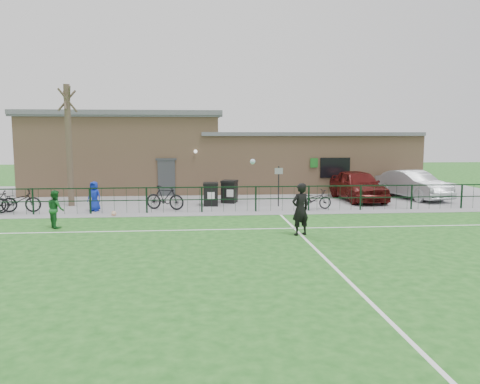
{
  "coord_description": "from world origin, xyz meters",
  "views": [
    {
      "loc": [
        -1.61,
        -13.32,
        3.56
      ],
      "look_at": [
        0.0,
        5.0,
        1.3
      ],
      "focal_mm": 35.0,
      "sensor_mm": 36.0,
      "label": 1
    }
  ],
  "objects": [
    {
      "name": "bare_tree",
      "position": [
        -8.0,
        10.5,
        3.0
      ],
      "size": [
        0.3,
        0.3,
        6.0
      ],
      "primitive_type": "cylinder",
      "color": "#49392C",
      "rests_on": "ground"
    },
    {
      "name": "clubhouse",
      "position": [
        -0.88,
        16.5,
        2.22
      ],
      "size": [
        24.25,
        5.4,
        4.96
      ],
      "color": "tan",
      "rests_on": "ground"
    },
    {
      "name": "sign_post",
      "position": [
        2.31,
        9.42,
        1.02
      ],
      "size": [
        0.08,
        0.08,
        2.0
      ],
      "primitive_type": "cylinder",
      "rotation": [
        0.0,
        0.0,
        -0.41
      ],
      "color": "black",
      "rests_on": "paving_strip"
    },
    {
      "name": "paving_strip",
      "position": [
        0.0,
        13.5,
        0.01
      ],
      "size": [
        34.0,
        13.0,
        0.02
      ],
      "primitive_type": "cube",
      "color": "gray",
      "rests_on": "ground"
    },
    {
      "name": "bicycle_d",
      "position": [
        -3.24,
        8.86,
        0.59
      ],
      "size": [
        1.98,
        1.16,
        1.15
      ],
      "primitive_type": "imported",
      "rotation": [
        0.0,
        0.0,
        1.22
      ],
      "color": "black",
      "rests_on": "paving_strip"
    },
    {
      "name": "wheelie_bin_right",
      "position": [
        -1.03,
        10.0,
        0.56
      ],
      "size": [
        0.74,
        0.83,
        1.07
      ],
      "primitive_type": "cube",
      "rotation": [
        0.0,
        0.0,
        -0.04
      ],
      "color": "black",
      "rests_on": "paving_strip"
    },
    {
      "name": "outfield_player",
      "position": [
        -7.11,
        4.94,
        0.73
      ],
      "size": [
        0.85,
        0.89,
        1.46
      ],
      "primitive_type": "imported",
      "rotation": [
        0.0,
        0.0,
        2.15
      ],
      "color": "#1C6328",
      "rests_on": "ground"
    },
    {
      "name": "pitch_line_mid",
      "position": [
        0.0,
        4.0,
        0.0
      ],
      "size": [
        28.0,
        0.1,
        0.01
      ],
      "primitive_type": "cube",
      "color": "white",
      "rests_on": "ground"
    },
    {
      "name": "goalkeeper_kick",
      "position": [
        1.93,
        2.84,
        0.96
      ],
      "size": [
        1.86,
        3.57,
        2.56
      ],
      "color": "black",
      "rests_on": "ground"
    },
    {
      "name": "ground",
      "position": [
        0.0,
        0.0,
        0.0
      ],
      "size": [
        90.0,
        90.0,
        0.0
      ],
      "primitive_type": "plane",
      "color": "#1C5619",
      "rests_on": "ground"
    },
    {
      "name": "bicycle_c",
      "position": [
        -9.91,
        8.59,
        0.57
      ],
      "size": [
        2.16,
        1.02,
        1.09
      ],
      "primitive_type": "imported",
      "rotation": [
        0.0,
        0.0,
        1.72
      ],
      "color": "black",
      "rests_on": "paving_strip"
    },
    {
      "name": "wheelie_bin_left",
      "position": [
        -0.03,
        10.92,
        0.56
      ],
      "size": [
        0.93,
        0.99,
        1.09
      ],
      "primitive_type": "cube",
      "rotation": [
        0.0,
        0.0,
        -0.31
      ],
      "color": "black",
      "rests_on": "paving_strip"
    },
    {
      "name": "bicycle_e",
      "position": [
        3.81,
        8.34,
        0.49
      ],
      "size": [
        1.86,
        0.87,
        0.94
      ],
      "primitive_type": "imported",
      "rotation": [
        0.0,
        0.0,
        1.71
      ],
      "color": "black",
      "rests_on": "paving_strip"
    },
    {
      "name": "car_maroon",
      "position": [
        6.95,
        11.16,
        0.85
      ],
      "size": [
        2.18,
        4.94,
        1.65
      ],
      "primitive_type": "imported",
      "rotation": [
        0.0,
        0.0,
        0.05
      ],
      "color": "#4E0F0E",
      "rests_on": "paving_strip"
    },
    {
      "name": "spectator_child",
      "position": [
        -6.48,
        8.72,
        0.71
      ],
      "size": [
        0.79,
        0.66,
        1.39
      ],
      "primitive_type": "imported",
      "rotation": [
        0.0,
        0.0,
        -0.38
      ],
      "color": "#1229AD",
      "rests_on": "paving_strip"
    },
    {
      "name": "ball_ground",
      "position": [
        -5.37,
        7.37,
        0.11
      ],
      "size": [
        0.23,
        0.23,
        0.23
      ],
      "primitive_type": "sphere",
      "color": "white",
      "rests_on": "ground"
    },
    {
      "name": "car_silver",
      "position": [
        10.26,
        11.61,
        0.8
      ],
      "size": [
        2.87,
        5.0,
        1.56
      ],
      "primitive_type": "imported",
      "rotation": [
        0.0,
        0.0,
        0.27
      ],
      "color": "#ADAFB5",
      "rests_on": "paving_strip"
    },
    {
      "name": "perimeter_fence",
      "position": [
        0.0,
        8.0,
        0.6
      ],
      "size": [
        28.0,
        0.1,
        1.2
      ],
      "primitive_type": "cube",
      "color": "black",
      "rests_on": "ground"
    },
    {
      "name": "pitch_line_touch",
      "position": [
        0.0,
        7.8,
        0.0
      ],
      "size": [
        28.0,
        0.1,
        0.01
      ],
      "primitive_type": "cube",
      "color": "white",
      "rests_on": "ground"
    },
    {
      "name": "pitch_line_perp",
      "position": [
        2.0,
        0.0,
        0.0
      ],
      "size": [
        0.1,
        16.0,
        0.01
      ],
      "primitive_type": "cube",
      "color": "white",
      "rests_on": "ground"
    }
  ]
}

